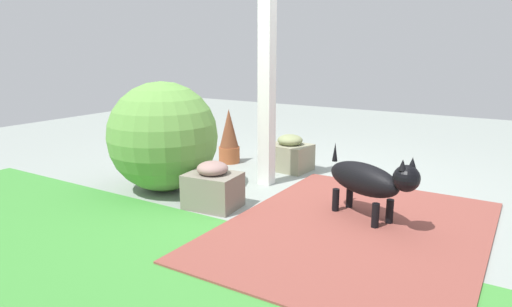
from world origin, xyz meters
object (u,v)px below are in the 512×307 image
at_px(round_shrub, 163,137).
at_px(dog, 369,180).
at_px(terracotta_pot_spiky, 229,137).
at_px(stone_planter_nearest, 290,154).
at_px(porch_pillar, 267,61).
at_px(stone_planter_mid, 213,187).

relative_size(round_shrub, dog, 1.26).
distance_m(terracotta_pot_spiky, dog, 2.22).
bearing_deg(dog, stone_planter_nearest, -40.00).
xyz_separation_m(porch_pillar, stone_planter_nearest, (0.05, -0.59, -1.03)).
relative_size(stone_planter_mid, terracotta_pot_spiky, 0.73).
relative_size(porch_pillar, stone_planter_nearest, 5.13).
bearing_deg(round_shrub, porch_pillar, -137.72).
bearing_deg(stone_planter_mid, porch_pillar, -92.54).
distance_m(stone_planter_nearest, terracotta_pot_spiky, 0.79).
bearing_deg(stone_planter_nearest, round_shrub, 61.17).
bearing_deg(terracotta_pot_spiky, round_shrub, 93.73).
relative_size(stone_planter_nearest, terracotta_pot_spiky, 0.73).
xyz_separation_m(terracotta_pot_spiky, dog, (-2.01, 0.96, 0.03)).
bearing_deg(stone_planter_nearest, stone_planter_mid, 90.33).
xyz_separation_m(porch_pillar, stone_planter_mid, (0.04, 0.83, -1.03)).
distance_m(porch_pillar, stone_planter_mid, 1.33).
relative_size(porch_pillar, dog, 2.95).
distance_m(round_shrub, dog, 1.95).
xyz_separation_m(stone_planter_nearest, stone_planter_mid, (-0.01, 1.42, 0.00)).
bearing_deg(stone_planter_mid, round_shrub, -12.92).
bearing_deg(round_shrub, dog, -173.24).
distance_m(stone_planter_mid, terracotta_pot_spiky, 1.56).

